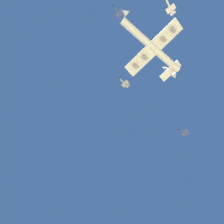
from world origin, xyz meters
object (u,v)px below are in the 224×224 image
(chase_jet_lead, at_px, (119,12))
(chase_jet_trailing, at_px, (170,7))
(chase_jet_right_wing, at_px, (124,83))
(carrier_jet, at_px, (153,48))
(chase_jet_left_wing, at_px, (184,132))

(chase_jet_lead, xyz_separation_m, chase_jet_trailing, (-37.02, 21.21, -20.18))
(chase_jet_right_wing, bearing_deg, chase_jet_lead, 43.70)
(chase_jet_right_wing, distance_m, chase_jet_trailing, 77.96)
(carrier_jet, xyz_separation_m, chase_jet_trailing, (3.65, 33.99, 4.53))
(chase_jet_lead, distance_m, chase_jet_trailing, 47.20)
(carrier_jet, bearing_deg, chase_jet_right_wing, -104.20)
(carrier_jet, height_order, chase_jet_trailing, carrier_jet)
(chase_jet_left_wing, xyz_separation_m, chase_jet_right_wing, (82.18, 14.45, 17.91))
(chase_jet_right_wing, bearing_deg, chase_jet_trailing, 77.18)
(chase_jet_left_wing, bearing_deg, chase_jet_trailing, 47.82)
(carrier_jet, relative_size, chase_jet_trailing, 5.08)
(chase_jet_left_wing, xyz_separation_m, chase_jet_trailing, (81.69, 91.66, 7.16))
(chase_jet_lead, bearing_deg, chase_jet_right_wing, -143.73)
(carrier_jet, height_order, chase_jet_left_wing, carrier_jet)
(chase_jet_right_wing, height_order, chase_jet_trailing, chase_jet_right_wing)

